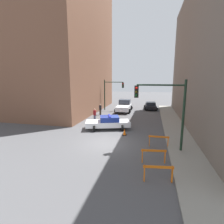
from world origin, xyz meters
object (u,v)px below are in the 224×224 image
at_px(white_truck, 124,106).
at_px(pedestrian_crossing, 95,115).
at_px(traffic_light_far, 111,90).
at_px(barrier_mid, 154,154).
at_px(barrier_back, 159,139).
at_px(parked_car_near, 151,106).
at_px(traffic_cone, 125,132).
at_px(police_car, 108,122).
at_px(traffic_light_near, 167,104).
at_px(barrier_front, 158,171).
at_px(pedestrian_corner, 100,109).

bearing_deg(white_truck, pedestrian_crossing, -109.09).
bearing_deg(traffic_light_far, white_truck, -17.40).
bearing_deg(barrier_mid, barrier_back, 82.07).
height_order(traffic_light_far, barrier_back, traffic_light_far).
distance_m(parked_car_near, barrier_mid, 20.58).
bearing_deg(traffic_cone, parked_car_near, 81.68).
height_order(police_car, pedestrian_crossing, pedestrian_crossing).
distance_m(barrier_back, traffic_cone, 3.85).
relative_size(police_car, white_truck, 0.93).
bearing_deg(traffic_cone, traffic_light_near, -39.45).
distance_m(police_car, white_truck, 10.73).
distance_m(police_car, parked_car_near, 14.37).
xyz_separation_m(parked_car_near, traffic_cone, (-2.25, -15.42, -0.36)).
distance_m(traffic_light_near, barrier_front, 5.29).
xyz_separation_m(parked_car_near, barrier_front, (0.67, -22.69, -0.06)).
distance_m(pedestrian_crossing, barrier_back, 10.27).
relative_size(traffic_light_far, police_car, 1.03).
relative_size(pedestrian_crossing, barrier_front, 1.04).
height_order(pedestrian_corner, barrier_mid, pedestrian_corner).
bearing_deg(traffic_light_near, traffic_light_far, 116.49).
bearing_deg(parked_car_near, traffic_light_near, -90.04).
bearing_deg(traffic_cone, white_truck, 99.30).
height_order(parked_car_near, pedestrian_corner, pedestrian_corner).
distance_m(barrier_front, barrier_mid, 2.14).
bearing_deg(traffic_light_near, pedestrian_crossing, 137.20).
bearing_deg(traffic_cone, pedestrian_corner, 120.09).
relative_size(pedestrian_corner, barrier_back, 1.04).
xyz_separation_m(pedestrian_crossing, traffic_cone, (4.55, -4.58, -0.54)).
distance_m(white_truck, traffic_cone, 12.62).
bearing_deg(barrier_back, traffic_cone, 143.75).
height_order(police_car, white_truck, white_truck).
bearing_deg(barrier_back, traffic_light_near, -55.90).
xyz_separation_m(white_truck, traffic_cone, (2.04, -12.44, -0.59)).
height_order(traffic_light_far, traffic_cone, traffic_light_far).
xyz_separation_m(pedestrian_corner, barrier_back, (8.15, -10.99, -0.24)).
xyz_separation_m(traffic_light_near, white_truck, (-5.56, 15.34, -2.62)).
bearing_deg(white_truck, parked_car_near, 33.43).
relative_size(police_car, parked_car_near, 1.14).
height_order(traffic_light_near, barrier_back, traffic_light_near).
xyz_separation_m(police_car, barrier_back, (5.17, -3.99, -0.11)).
xyz_separation_m(white_truck, pedestrian_crossing, (-2.51, -7.86, -0.04)).
bearing_deg(barrier_front, traffic_cone, 111.91).
relative_size(pedestrian_corner, barrier_front, 1.04).
bearing_deg(traffic_light_near, traffic_cone, 140.55).
height_order(traffic_light_near, barrier_mid, traffic_light_near).
distance_m(barrier_front, barrier_back, 5.00).
distance_m(traffic_light_near, police_car, 7.77).
distance_m(white_truck, barrier_back, 15.59).
distance_m(police_car, pedestrian_corner, 7.61).
bearing_deg(traffic_cone, barrier_back, -36.25).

